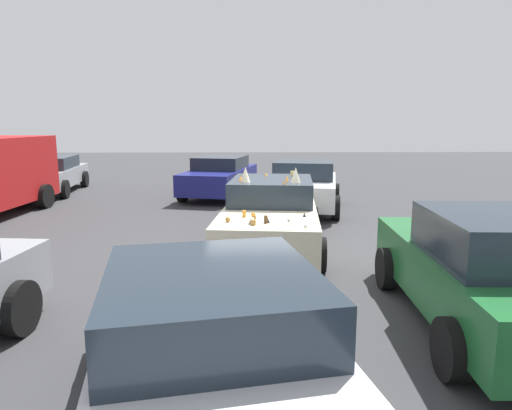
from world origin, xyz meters
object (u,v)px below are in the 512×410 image
at_px(parked_sedan_near_right, 220,176).
at_px(parked_sedan_behind_left, 214,355).
at_px(parked_sedan_far_left, 50,174).
at_px(art_car_decorated, 271,214).
at_px(parked_sedan_near_left, 304,186).
at_px(parked_sedan_far_right, 487,271).

height_order(parked_sedan_near_right, parked_sedan_behind_left, parked_sedan_behind_left).
bearing_deg(parked_sedan_near_right, parked_sedan_far_left, -85.69).
xyz_separation_m(art_car_decorated, parked_sedan_behind_left, (-5.75, 0.80, 0.00)).
height_order(parked_sedan_near_left, parked_sedan_far_right, parked_sedan_far_right).
bearing_deg(parked_sedan_behind_left, art_car_decorated, 161.52).
xyz_separation_m(parked_sedan_near_right, parked_sedan_near_left, (-2.61, -2.56, 0.01)).
xyz_separation_m(parked_sedan_near_left, parked_sedan_far_right, (-7.88, -1.24, 0.03)).
height_order(art_car_decorated, parked_sedan_near_left, art_car_decorated).
distance_m(parked_sedan_far_left, parked_sedan_near_left, 9.52).
height_order(parked_sedan_far_left, parked_sedan_far_right, parked_sedan_far_right).
bearing_deg(parked_sedan_far_left, art_car_decorated, 39.12).
relative_size(art_car_decorated, parked_sedan_near_right, 1.04).
bearing_deg(art_car_decorated, parked_sedan_near_right, -162.17).
distance_m(parked_sedan_near_right, parked_sedan_far_left, 6.32).
xyz_separation_m(art_car_decorated, parked_sedan_far_left, (7.67, 7.61, -0.02)).
distance_m(art_car_decorated, parked_sedan_behind_left, 5.81).
distance_m(parked_sedan_near_right, parked_sedan_far_right, 11.16).
relative_size(art_car_decorated, parked_sedan_behind_left, 1.12).
bearing_deg(parked_sedan_near_right, parked_sedan_far_right, 33.59).
relative_size(parked_sedan_near_left, parked_sedan_behind_left, 0.98).
bearing_deg(parked_sedan_far_right, parked_sedan_near_right, 23.07).
relative_size(parked_sedan_far_right, parked_sedan_behind_left, 0.99).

